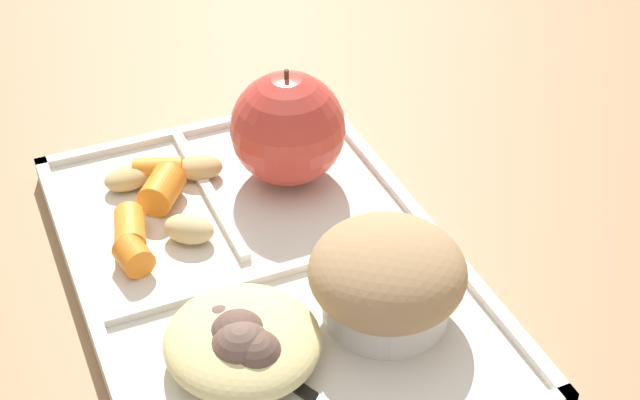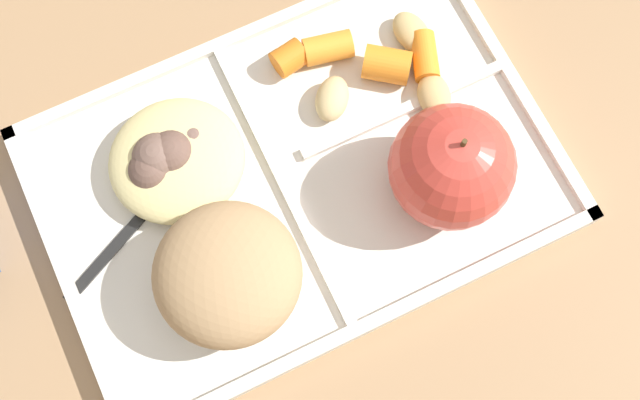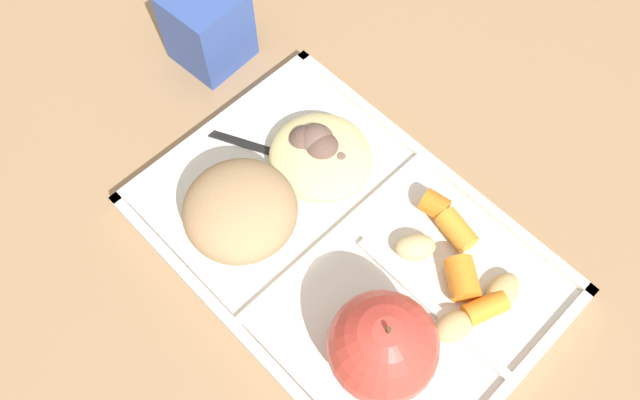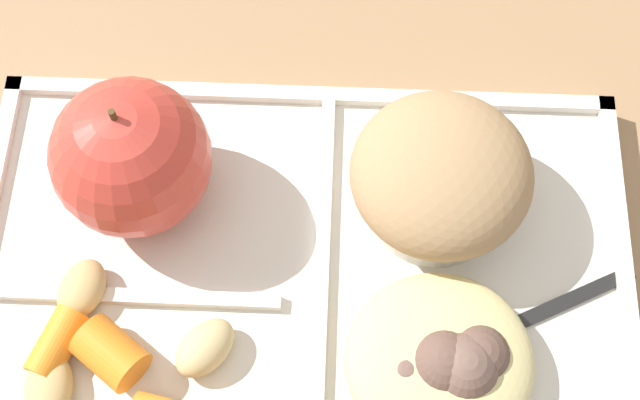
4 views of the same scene
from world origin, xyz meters
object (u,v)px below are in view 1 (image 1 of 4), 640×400
Objects in this scene: lunch_tray at (266,272)px; plastic_fork at (292,384)px; green_apple at (288,129)px; bran_muffin at (387,278)px.

plastic_fork is (0.11, -0.02, 0.01)m from lunch_tray.
plastic_fork is at bearing -12.39° from lunch_tray.
lunch_tray is 0.12m from green_apple.
bran_muffin is (0.08, 0.05, 0.04)m from lunch_tray.
lunch_tray is 0.10m from bran_muffin.
lunch_tray is at bearing -144.56° from bran_muffin.
plastic_fork is (0.20, -0.08, -0.04)m from green_apple.
green_apple is 0.17m from bran_muffin.
bran_muffin is at bearing 35.44° from lunch_tray.
bran_muffin is 0.09m from plastic_fork.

